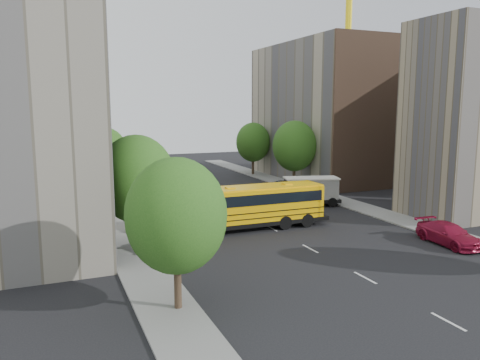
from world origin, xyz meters
TOP-DOWN VIEW (x-y plane):
  - ground at (0.00, 0.00)m, footprint 120.00×120.00m
  - sidewalk_left at (-11.50, 5.00)m, footprint 3.00×80.00m
  - sidewalk_right at (11.50, 5.00)m, footprint 3.00×80.00m
  - lane_markings at (0.00, 10.00)m, footprint 0.15×64.00m
  - building_left_cream at (-18.00, 6.00)m, footprint 10.00×26.00m
  - building_left_redbrick at (-18.00, 28.00)m, footprint 10.00×15.00m
  - building_left_near at (-18.00, -4.50)m, footprint 10.00×7.00m
  - building_right_near at (18.00, -4.50)m, footprint 10.00×7.00m
  - building_right_far at (18.00, 20.00)m, footprint 10.00×22.00m
  - building_right_sidewall at (18.00, 9.00)m, footprint 10.10×0.30m
  - tower_crane at (30.25, 28.00)m, footprint 28.50×1.20m
  - street_tree_0 at (-11.00, -14.00)m, footprint 4.80×4.80m
  - street_tree_1 at (-11.00, -4.00)m, footprint 5.12×5.12m
  - street_tree_2 at (-11.00, 14.00)m, footprint 4.99×4.99m
  - street_tree_4 at (11.00, 14.00)m, footprint 5.25×5.25m
  - street_tree_5 at (11.00, 26.00)m, footprint 4.86×4.86m
  - school_bus at (-1.47, -1.48)m, footprint 12.49×3.20m
  - safari_truck at (7.16, 4.59)m, footprint 6.95×4.08m
  - parked_car_0 at (-9.60, -4.18)m, footprint 1.68×3.94m
  - parked_car_1 at (-8.80, 8.25)m, footprint 1.65×4.13m
  - parked_car_2 at (-8.80, 18.53)m, footprint 2.72×5.08m
  - parked_car_3 at (9.60, -10.88)m, footprint 2.44×5.33m
  - parked_car_4 at (8.80, 12.48)m, footprint 1.81×3.85m

SIDE VIEW (x-z plane):
  - ground at x=0.00m, z-range 0.00..0.00m
  - lane_markings at x=0.00m, z-range 0.00..0.01m
  - sidewalk_left at x=-11.50m, z-range 0.00..0.12m
  - sidewalk_right at x=11.50m, z-range 0.00..0.12m
  - parked_car_4 at x=8.80m, z-range 0.00..1.27m
  - parked_car_0 at x=-9.60m, z-range 0.00..1.33m
  - parked_car_1 at x=-8.80m, z-range 0.00..1.34m
  - parked_car_2 at x=-8.80m, z-range 0.00..1.36m
  - parked_car_3 at x=9.60m, z-range 0.00..1.51m
  - safari_truck at x=7.16m, z-range 0.08..2.90m
  - school_bus at x=-1.47m, z-range 0.20..3.72m
  - street_tree_0 at x=-11.00m, z-range 0.94..8.35m
  - street_tree_5 at x=11.00m, z-range 0.95..8.46m
  - street_tree_2 at x=-11.00m, z-range 0.97..8.68m
  - street_tree_1 at x=-11.00m, z-range 1.00..8.90m
  - street_tree_4 at x=11.00m, z-range 1.02..9.13m
  - building_left_redbrick at x=-18.00m, z-range 0.00..13.00m
  - building_left_near at x=-18.00m, z-range 0.00..17.00m
  - building_right_near at x=18.00m, z-range 0.00..17.00m
  - building_right_far at x=18.00m, z-range 0.00..18.00m
  - building_right_sidewall at x=18.00m, z-range 0.00..18.00m
  - building_left_cream at x=-18.00m, z-range 0.00..20.00m
  - tower_crane at x=30.25m, z-range 6.60..42.35m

